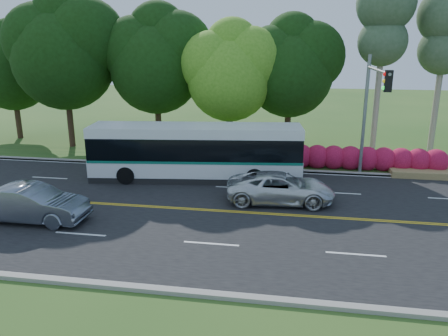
% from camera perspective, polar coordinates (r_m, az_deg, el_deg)
% --- Properties ---
extents(ground, '(120.00, 120.00, 0.00)m').
position_cam_1_polar(ground, '(20.50, 1.58, -5.78)').
color(ground, '#2B531B').
rests_on(ground, ground).
extents(road, '(60.00, 14.00, 0.02)m').
position_cam_1_polar(road, '(20.50, 1.58, -5.75)').
color(road, black).
rests_on(road, ground).
extents(curb_north, '(60.00, 0.30, 0.15)m').
position_cam_1_polar(curb_north, '(27.21, 3.65, -0.10)').
color(curb_north, gray).
rests_on(curb_north, ground).
extents(curb_south, '(60.00, 0.30, 0.15)m').
position_cam_1_polar(curb_south, '(14.16, -2.55, -16.15)').
color(curb_south, gray).
rests_on(curb_south, ground).
extents(grass_verge, '(60.00, 4.00, 0.10)m').
position_cam_1_polar(grass_verge, '(28.99, 4.02, 0.85)').
color(grass_verge, '#2B531B').
rests_on(grass_verge, ground).
extents(lane_markings, '(57.60, 13.82, 0.00)m').
position_cam_1_polar(lane_markings, '(20.51, 1.32, -5.71)').
color(lane_markings, gold).
rests_on(lane_markings, road).
extents(tree_row, '(44.70, 9.10, 13.84)m').
position_cam_1_polar(tree_row, '(31.95, -4.71, 14.38)').
color(tree_row, '#311E16').
rests_on(tree_row, ground).
extents(bougainvillea_hedge, '(9.50, 2.25, 1.50)m').
position_cam_1_polar(bougainvillea_hedge, '(28.26, 18.53, 1.05)').
color(bougainvillea_hedge, maroon).
rests_on(bougainvillea_hedge, ground).
extents(traffic_signal, '(0.42, 6.10, 7.00)m').
position_cam_1_polar(traffic_signal, '(24.76, 18.70, 8.37)').
color(traffic_signal, gray).
rests_on(traffic_signal, ground).
extents(transit_bus, '(12.16, 3.99, 3.12)m').
position_cam_1_polar(transit_bus, '(25.04, -3.72, 2.01)').
color(transit_bus, white).
rests_on(transit_bus, road).
extents(sedan, '(4.94, 1.75, 1.62)m').
position_cam_1_polar(sedan, '(20.97, -23.86, -4.27)').
color(sedan, slate).
rests_on(sedan, road).
extents(suv, '(5.42, 2.78, 1.46)m').
position_cam_1_polar(suv, '(21.66, 7.40, -2.58)').
color(suv, silver).
rests_on(suv, road).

